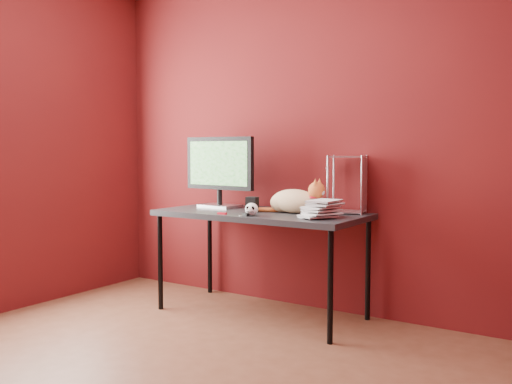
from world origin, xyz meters
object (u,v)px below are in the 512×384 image
Objects in this scene: book_stack at (314,115)px; desk at (261,219)px; speaker at (252,205)px; cat at (295,201)px; skull_mug at (252,209)px; monitor at (219,168)px.

desk is at bearing 170.95° from book_stack.
book_stack is (0.46, -0.07, 0.72)m from desk.
speaker is at bearing -123.72° from desk.
skull_mug is at bearing -115.52° from cat.
book_stack reaches higher than monitor.
cat is at bearing 149.43° from book_stack.
monitor reaches higher than cat.
monitor reaches higher than speaker.
speaker is at bearing 178.00° from book_stack.
skull_mug is (-0.16, -0.30, -0.04)m from cat.
book_stack reaches higher than cat.
monitor is 0.71m from cat.
desk is 2.82× the size of cat.
desk is at bearing -165.15° from cat.
book_stack is (0.38, 0.17, 0.63)m from skull_mug.
desk is 0.29m from cat.
speaker is at bearing -156.28° from cat.
book_stack is (0.89, -0.15, 0.37)m from monitor.
monitor reaches higher than skull_mug.
desk is at bearing 45.54° from speaker.
book_stack is (0.22, -0.13, 0.59)m from cat.
monitor is at bearing 129.19° from skull_mug.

